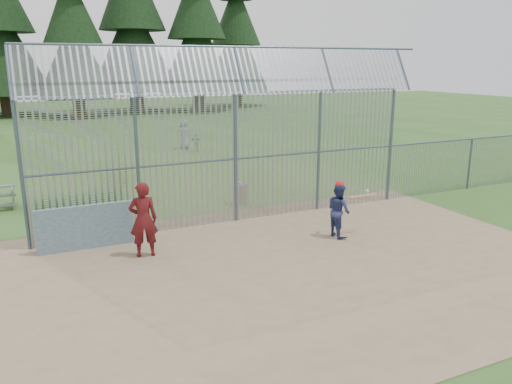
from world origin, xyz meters
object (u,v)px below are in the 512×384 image
dugout_wall (86,227)px  onlooker (143,219)px  trash_can (240,194)px  batter (339,210)px

dugout_wall → onlooker: bearing=-41.9°
dugout_wall → trash_can: dugout_wall is taller
batter → onlooker: (-5.38, 0.83, 0.21)m
batter → trash_can: 4.50m
onlooker → trash_can: (4.16, 3.48, -0.62)m
batter → onlooker: onlooker is taller
batter → onlooker: size_ratio=0.79×
batter → onlooker: 5.45m
batter → trash_can: bearing=14.8°
dugout_wall → trash_can: bearing=22.9°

